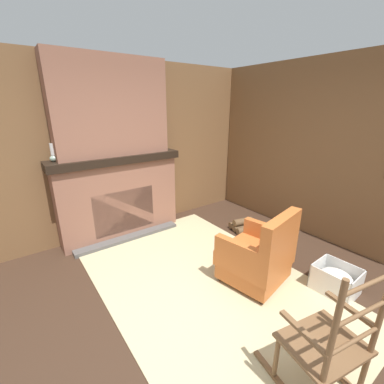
{
  "coord_description": "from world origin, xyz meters",
  "views": [
    {
      "loc": [
        1.43,
        -1.32,
        2.01
      ],
      "look_at": [
        -1.2,
        0.6,
        0.9
      ],
      "focal_mm": 24.0,
      "sensor_mm": 36.0,
      "label": 1
    }
  ],
  "objects_px": {
    "firewood_stack": "(243,226)",
    "storage_case": "(140,147)",
    "oil_lamp_vase": "(53,155)",
    "decorative_plate_on_mantel": "(118,147)",
    "laundry_basket": "(336,279)",
    "armchair": "(258,257)",
    "rocking_chair": "(327,350)"
  },
  "relations": [
    {
      "from": "rocking_chair",
      "to": "laundry_basket",
      "type": "bearing_deg",
      "value": -57.29
    },
    {
      "from": "laundry_basket",
      "to": "decorative_plate_on_mantel",
      "type": "height_order",
      "value": "decorative_plate_on_mantel"
    },
    {
      "from": "rocking_chair",
      "to": "oil_lamp_vase",
      "type": "bearing_deg",
      "value": 28.64
    },
    {
      "from": "oil_lamp_vase",
      "to": "decorative_plate_on_mantel",
      "type": "xyz_separation_m",
      "value": [
        -0.02,
        0.89,
        0.03
      ]
    },
    {
      "from": "firewood_stack",
      "to": "decorative_plate_on_mantel",
      "type": "xyz_separation_m",
      "value": [
        -1.13,
        -1.6,
        1.33
      ]
    },
    {
      "from": "armchair",
      "to": "firewood_stack",
      "type": "height_order",
      "value": "armchair"
    },
    {
      "from": "oil_lamp_vase",
      "to": "decorative_plate_on_mantel",
      "type": "bearing_deg",
      "value": 91.29
    },
    {
      "from": "firewood_stack",
      "to": "storage_case",
      "type": "height_order",
      "value": "storage_case"
    },
    {
      "from": "armchair",
      "to": "rocking_chair",
      "type": "xyz_separation_m",
      "value": [
        1.11,
        -0.6,
        0.07
      ]
    },
    {
      "from": "rocking_chair",
      "to": "firewood_stack",
      "type": "height_order",
      "value": "rocking_chair"
    },
    {
      "from": "armchair",
      "to": "oil_lamp_vase",
      "type": "xyz_separation_m",
      "value": [
        -2.13,
        -1.63,
        1.04
      ]
    },
    {
      "from": "decorative_plate_on_mantel",
      "to": "storage_case",
      "type": "bearing_deg",
      "value": 86.7
    },
    {
      "from": "storage_case",
      "to": "oil_lamp_vase",
      "type": "bearing_deg",
      "value": -90.0
    },
    {
      "from": "rocking_chair",
      "to": "storage_case",
      "type": "xyz_separation_m",
      "value": [
        -3.24,
        0.21,
        0.96
      ]
    },
    {
      "from": "rocking_chair",
      "to": "laundry_basket",
      "type": "relative_size",
      "value": 2.6
    },
    {
      "from": "rocking_chair",
      "to": "laundry_basket",
      "type": "height_order",
      "value": "rocking_chair"
    },
    {
      "from": "laundry_basket",
      "to": "firewood_stack",
      "type": "bearing_deg",
      "value": 170.91
    },
    {
      "from": "armchair",
      "to": "oil_lamp_vase",
      "type": "height_order",
      "value": "oil_lamp_vase"
    },
    {
      "from": "rocking_chair",
      "to": "decorative_plate_on_mantel",
      "type": "distance_m",
      "value": 3.41
    },
    {
      "from": "firewood_stack",
      "to": "decorative_plate_on_mantel",
      "type": "relative_size",
      "value": 1.81
    },
    {
      "from": "armchair",
      "to": "laundry_basket",
      "type": "bearing_deg",
      "value": -147.48
    },
    {
      "from": "storage_case",
      "to": "decorative_plate_on_mantel",
      "type": "relative_size",
      "value": 1.07
    },
    {
      "from": "armchair",
      "to": "decorative_plate_on_mantel",
      "type": "distance_m",
      "value": 2.52
    },
    {
      "from": "storage_case",
      "to": "laundry_basket",
      "type": "bearing_deg",
      "value": 19.65
    },
    {
      "from": "laundry_basket",
      "to": "oil_lamp_vase",
      "type": "xyz_separation_m",
      "value": [
        -2.76,
        -2.22,
        1.23
      ]
    },
    {
      "from": "decorative_plate_on_mantel",
      "to": "oil_lamp_vase",
      "type": "bearing_deg",
      "value": -88.71
    },
    {
      "from": "armchair",
      "to": "decorative_plate_on_mantel",
      "type": "height_order",
      "value": "decorative_plate_on_mantel"
    },
    {
      "from": "armchair",
      "to": "firewood_stack",
      "type": "bearing_deg",
      "value": -50.55
    },
    {
      "from": "firewood_stack",
      "to": "oil_lamp_vase",
      "type": "distance_m",
      "value": 3.02
    },
    {
      "from": "armchair",
      "to": "laundry_basket",
      "type": "distance_m",
      "value": 0.88
    },
    {
      "from": "rocking_chair",
      "to": "decorative_plate_on_mantel",
      "type": "bearing_deg",
      "value": 13.48
    },
    {
      "from": "storage_case",
      "to": "decorative_plate_on_mantel",
      "type": "height_order",
      "value": "decorative_plate_on_mantel"
    }
  ]
}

